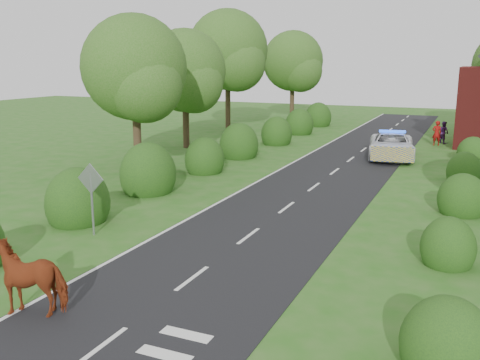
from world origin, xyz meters
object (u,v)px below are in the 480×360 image
at_px(road_sign, 91,189).
at_px(cow, 34,281).
at_px(pedestrian_purple, 444,132).
at_px(pedestrian_red, 437,133).
at_px(police_van, 391,145).

relative_size(road_sign, cow, 1.21).
relative_size(road_sign, pedestrian_purple, 1.57).
bearing_deg(road_sign, cow, -64.82).
height_order(road_sign, pedestrian_purple, road_sign).
bearing_deg(road_sign, pedestrian_red, 70.31).
bearing_deg(police_van, pedestrian_red, 62.41).
bearing_deg(police_van, cow, -110.02).
height_order(police_van, pedestrian_purple, police_van).
distance_m(cow, police_van, 25.17).
distance_m(road_sign, police_van, 20.83).
bearing_deg(road_sign, pedestrian_purple, 70.44).
xyz_separation_m(pedestrian_red, pedestrian_purple, (0.39, 1.28, -0.08)).
bearing_deg(pedestrian_red, pedestrian_purple, -123.82).
bearing_deg(pedestrian_purple, cow, 121.25).
bearing_deg(cow, pedestrian_purple, 143.36).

